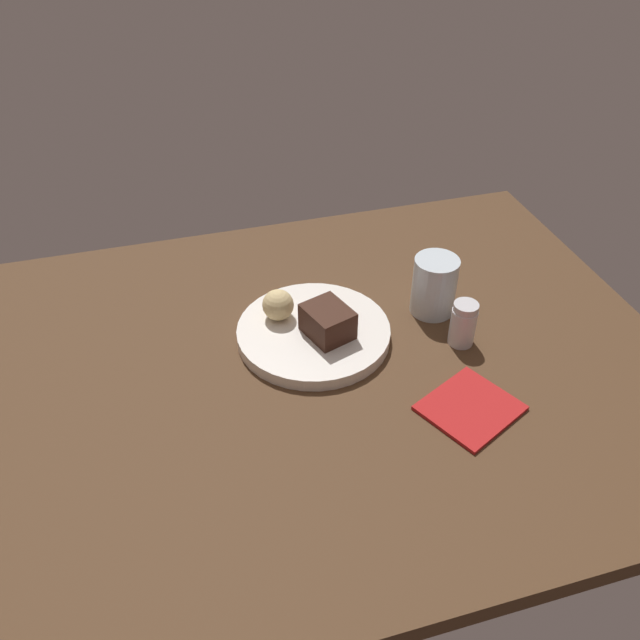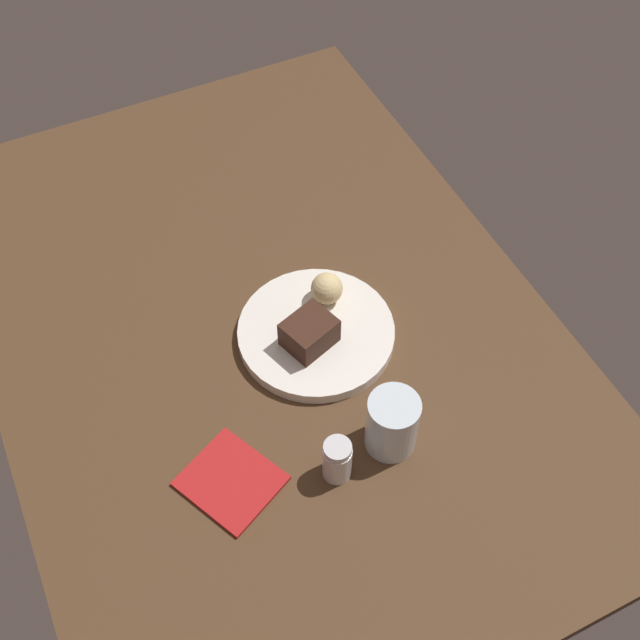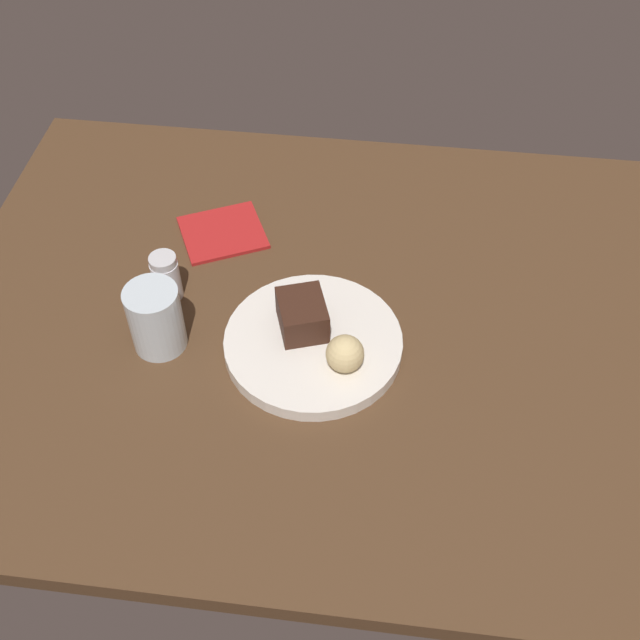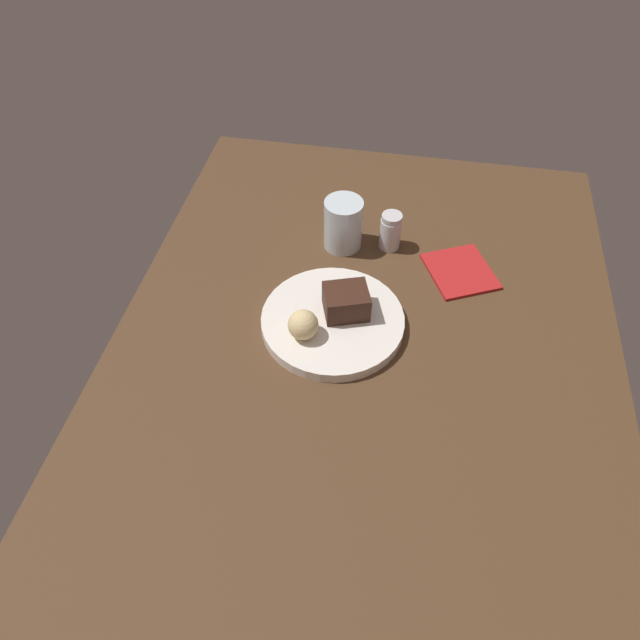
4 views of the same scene
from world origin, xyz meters
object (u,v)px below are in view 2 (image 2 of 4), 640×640
bread_roll (327,288)px  salt_shaker (337,460)px  chocolate_cake_slice (309,333)px  dessert_plate (316,333)px  water_glass (392,424)px  folded_napkin (231,481)px

bread_roll → salt_shaker: bearing=156.7°
bread_roll → salt_shaker: 29.02cm
chocolate_cake_slice → bread_roll: (6.39, -6.03, 0.11)cm
dessert_plate → water_glass: bearing=-175.7°
chocolate_cake_slice → water_glass: bearing=-169.7°
folded_napkin → dessert_plate: bearing=-51.2°
chocolate_cake_slice → salt_shaker: size_ratio=0.97×
chocolate_cake_slice → folded_napkin: 24.82cm
dessert_plate → folded_napkin: 27.07cm
chocolate_cake_slice → dessert_plate: bearing=-48.3°
bread_roll → water_glass: 25.69cm
water_glass → folded_napkin: water_glass is taller
salt_shaker → folded_napkin: size_ratio=0.61×
salt_shaker → bread_roll: bearing=-23.3°
chocolate_cake_slice → water_glass: size_ratio=0.73×
dessert_plate → salt_shaker: 23.33cm
salt_shaker → water_glass: bearing=-83.1°
salt_shaker → folded_napkin: (5.01, 13.72, -3.39)cm
chocolate_cake_slice → folded_napkin: chocolate_cake_slice is taller
bread_roll → salt_shaker: salt_shaker is taller
dessert_plate → folded_napkin: bearing=128.8°
bread_roll → dessert_plate: bearing=138.7°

